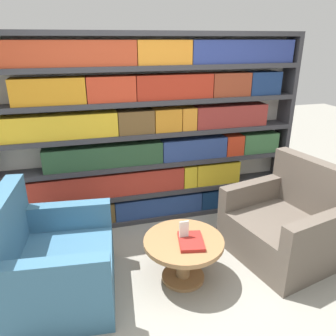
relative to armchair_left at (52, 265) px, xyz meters
The scene contains 7 objects.
ground_plane 1.17m from the armchair_left, 20.89° to the right, with size 14.00×14.00×0.00m, color gray.
bookshelf 1.66m from the armchair_left, 44.71° to the left, with size 3.27×0.30×2.03m.
armchair_left is the anchor object (origin of this frame).
armchair_right 2.12m from the armchair_left, ahead, with size 1.02×1.08×0.90m.
coffee_table 1.07m from the armchair_left, ahead, with size 0.68×0.68×0.40m.
table_sign 1.08m from the armchair_left, ahead, with size 0.08×0.06×0.17m.
stray_book 1.12m from the armchair_left, ahead, with size 0.25×0.31×0.03m.
Camera 1 is at (-0.75, -1.89, 1.96)m, focal length 35.00 mm.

